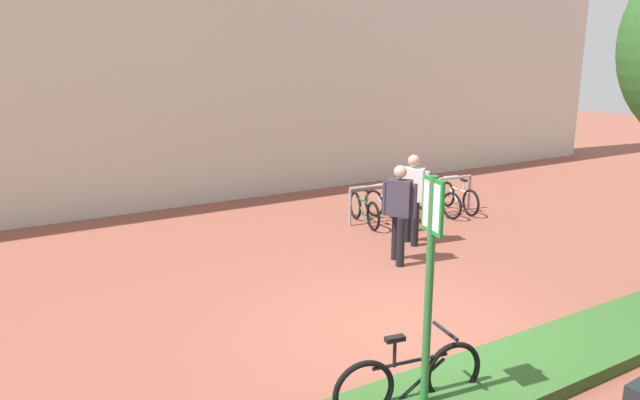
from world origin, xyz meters
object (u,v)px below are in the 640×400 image
parking_sign_post (430,265)px  person_casual_tan (412,194)px  bollard_steel (398,212)px  person_suited_navy (399,208)px  bike_at_sign (410,379)px  bike_rack_cluster (413,202)px

parking_sign_post → person_casual_tan: size_ratio=1.43×
person_casual_tan → bollard_steel: bearing=72.5°
bollard_steel → person_suited_navy: (-1.09, -1.38, 0.53)m
bike_at_sign → bike_rack_cluster: bearing=50.1°
bike_at_sign → person_casual_tan: bearing=50.3°
bike_rack_cluster → person_suited_navy: person_suited_navy is taller
parking_sign_post → bike_rack_cluster: bearing=51.1°
bike_rack_cluster → person_casual_tan: (-1.24, -1.45, 0.64)m
person_suited_navy → parking_sign_post: bearing=-125.0°
parking_sign_post → bollard_steel: parking_sign_post is taller
bike_at_sign → person_suited_navy: bearing=53.2°
person_casual_tan → person_suited_navy: size_ratio=1.00×
parking_sign_post → bike_at_sign: size_ratio=1.47×
bike_at_sign → bollard_steel: (3.73, 4.91, 0.10)m
bike_at_sign → bike_rack_cluster: size_ratio=0.52×
parking_sign_post → person_suited_navy: size_ratio=1.43×
bike_rack_cluster → bollard_steel: (-1.03, -0.78, 0.10)m
parking_sign_post → bollard_steel: size_ratio=2.72×
bike_rack_cluster → person_casual_tan: person_casual_tan is taller
person_casual_tan → bike_rack_cluster: bearing=49.3°
parking_sign_post → person_suited_navy: parking_sign_post is taller
parking_sign_post → person_suited_navy: (2.58, 3.68, -0.62)m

